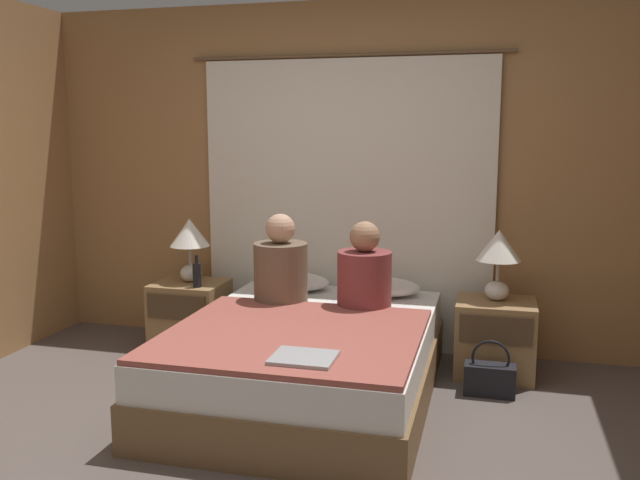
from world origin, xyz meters
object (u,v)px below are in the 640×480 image
beer_bottle_on_left_stand (197,274)px  person_left_in_bed (281,268)px  bed (308,360)px  person_right_in_bed (364,274)px  pillow_left (293,282)px  lamp_left (190,239)px  lamp_right (499,252)px  nightstand_left (190,315)px  pillow_right (382,287)px  laptop_on_bed (304,358)px  nightstand_right (495,338)px  handbag_on_floor (490,378)px

beer_bottle_on_left_stand → person_left_in_bed: bearing=-13.8°
bed → person_right_in_bed: (0.27, 0.40, 0.46)m
person_right_in_bed → pillow_left: bearing=147.2°
lamp_left → lamp_right: bearing=0.0°
nightstand_left → lamp_left: (0.00, 0.03, 0.56)m
lamp_right → pillow_right: size_ratio=0.89×
bed → nightstand_left: nightstand_left is taller
pillow_left → lamp_right: bearing=-2.5°
nightstand_left → lamp_right: (2.17, 0.03, 0.56)m
lamp_right → person_right_in_bed: bearing=-158.9°
person_right_in_bed → pillow_right: bearing=81.9°
nightstand_left → lamp_left: size_ratio=1.08×
bed → laptop_on_bed: (0.18, -0.72, 0.27)m
nightstand_left → beer_bottle_on_left_stand: (0.12, -0.12, 0.34)m
lamp_left → beer_bottle_on_left_stand: lamp_left is taller
nightstand_right → lamp_left: (-2.17, 0.03, 0.56)m
person_left_in_bed → lamp_right: bearing=12.9°
person_left_in_bed → person_right_in_bed: size_ratio=1.05×
lamp_right → person_left_in_bed: bearing=-167.1°
handbag_on_floor → lamp_right: bearing=86.7°
nightstand_left → nightstand_right: same height
lamp_right → person_right_in_bed: person_right_in_bed is taller
lamp_right → person_left_in_bed: (-1.38, -0.32, -0.11)m
handbag_on_floor → nightstand_left: bearing=170.3°
bed → pillow_right: size_ratio=3.77×
handbag_on_floor → pillow_right: bearing=148.4°
bed → pillow_left: 0.89m
person_left_in_bed → laptop_on_bed: 1.23m
nightstand_right → lamp_right: bearing=90.0°
nightstand_right → pillow_left: bearing=176.3°
nightstand_right → pillow_left: (-1.41, 0.09, 0.28)m
pillow_right → person_right_in_bed: (-0.05, -0.38, 0.16)m
pillow_right → handbag_on_floor: bearing=-31.6°
nightstand_left → lamp_right: lamp_right is taller
nightstand_right → laptop_on_bed: 1.68m
lamp_right → beer_bottle_on_left_stand: 2.07m
nightstand_left → person_left_in_bed: bearing=-19.7°
lamp_left → laptop_on_bed: bearing=-48.4°
nightstand_right → person_right_in_bed: 0.97m
pillow_right → lamp_right: bearing=-4.5°
nightstand_left → laptop_on_bed: laptop_on_bed is taller
pillow_left → person_right_in_bed: bearing=-32.8°
bed → person_left_in_bed: (-0.29, 0.40, 0.47)m
nightstand_left → handbag_on_floor: (2.15, -0.37, -0.14)m
handbag_on_floor → bed: bearing=-163.6°
lamp_right → pillow_right: lamp_right is taller
bed → handbag_on_floor: bearing=16.4°
laptop_on_bed → pillow_right: bearing=84.7°
person_right_in_bed → laptop_on_bed: person_right_in_bed is taller
person_right_in_bed → nightstand_right: bearing=19.1°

